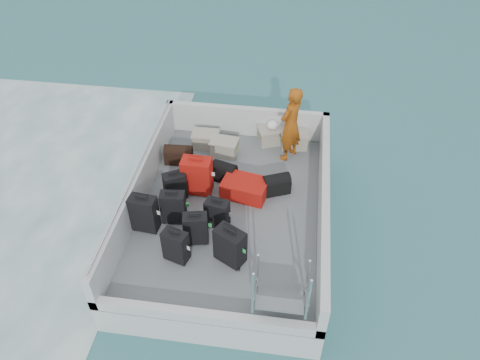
# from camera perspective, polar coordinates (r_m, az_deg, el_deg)

# --- Properties ---
(ground) EXTENTS (160.00, 160.00, 0.00)m
(ground) POSITION_cam_1_polar(r_m,az_deg,el_deg) (9.36, -1.19, -6.13)
(ground) COLOR #1C5962
(ground) RESTS_ON ground
(wake_foam) EXTENTS (10.00, 10.00, 0.00)m
(wake_foam) POSITION_cam_1_polar(r_m,az_deg,el_deg) (10.99, -26.77, -2.89)
(wake_foam) COLOR white
(wake_foam) RESTS_ON ground
(ferry_hull) EXTENTS (3.60, 5.00, 0.60)m
(ferry_hull) POSITION_cam_1_polar(r_m,az_deg,el_deg) (9.14, -1.21, -4.86)
(ferry_hull) COLOR silver
(ferry_hull) RESTS_ON ground
(deck) EXTENTS (3.30, 4.70, 0.02)m
(deck) POSITION_cam_1_polar(r_m,az_deg,el_deg) (8.92, -1.24, -3.48)
(deck) COLOR slate
(deck) RESTS_ON ferry_hull
(deck_fittings) EXTENTS (3.60, 5.00, 0.90)m
(deck_fittings) POSITION_cam_1_polar(r_m,az_deg,el_deg) (8.39, 0.72, -3.40)
(deck_fittings) COLOR #B8BCBC
(deck_fittings) RESTS_ON deck
(suitcase_0) EXTENTS (0.50, 0.31, 0.74)m
(suitcase_0) POSITION_cam_1_polar(r_m,az_deg,el_deg) (8.46, -11.60, -4.05)
(suitcase_0) COLOR black
(suitcase_0) RESTS_ON deck
(suitcase_1) EXTENTS (0.46, 0.29, 0.66)m
(suitcase_1) POSITION_cam_1_polar(r_m,az_deg,el_deg) (8.54, -8.12, -3.34)
(suitcase_1) COLOR black
(suitcase_1) RESTS_ON deck
(suitcase_2) EXTENTS (0.48, 0.42, 0.59)m
(suitcase_2) POSITION_cam_1_polar(r_m,az_deg,el_deg) (9.00, -7.93, -0.78)
(suitcase_2) COLOR black
(suitcase_2) RESTS_ON deck
(suitcase_3) EXTENTS (0.47, 0.35, 0.63)m
(suitcase_3) POSITION_cam_1_polar(r_m,az_deg,el_deg) (7.92, -7.83, -8.00)
(suitcase_3) COLOR black
(suitcase_3) RESTS_ON deck
(suitcase_4) EXTENTS (0.46, 0.33, 0.62)m
(suitcase_4) POSITION_cam_1_polar(r_m,az_deg,el_deg) (8.15, -5.41, -5.95)
(suitcase_4) COLOR black
(suitcase_4) RESTS_ON deck
(suitcase_5) EXTENTS (0.57, 0.35, 0.78)m
(suitcase_5) POSITION_cam_1_polar(r_m,az_deg,el_deg) (9.03, -5.26, 0.47)
(suitcase_5) COLOR #B1100D
(suitcase_5) RESTS_ON deck
(suitcase_6) EXTENTS (0.58, 0.50, 0.69)m
(suitcase_6) POSITION_cam_1_polar(r_m,az_deg,el_deg) (7.81, -1.22, -8.07)
(suitcase_6) COLOR black
(suitcase_6) RESTS_ON deck
(suitcase_7) EXTENTS (0.46, 0.32, 0.59)m
(suitcase_7) POSITION_cam_1_polar(r_m,az_deg,el_deg) (8.39, -2.79, -4.15)
(suitcase_7) COLOR black
(suitcase_7) RESTS_ON deck
(suitcase_8) EXTENTS (0.95, 0.72, 0.34)m
(suitcase_8) POSITION_cam_1_polar(r_m,az_deg,el_deg) (9.07, 0.60, -0.98)
(suitcase_8) COLOR #B1100D
(suitcase_8) RESTS_ON deck
(duffel_0) EXTENTS (0.59, 0.33, 0.32)m
(duffel_0) POSITION_cam_1_polar(r_m,az_deg,el_deg) (9.93, -7.48, 2.93)
(duffel_0) COLOR black
(duffel_0) RESTS_ON deck
(duffel_1) EXTENTS (0.54, 0.42, 0.32)m
(duffel_1) POSITION_cam_1_polar(r_m,az_deg,el_deg) (9.42, -1.93, 0.84)
(duffel_1) COLOR black
(duffel_1) RESTS_ON deck
(duffel_2) EXTENTS (0.59, 0.48, 0.32)m
(duffel_2) POSITION_cam_1_polar(r_m,az_deg,el_deg) (9.16, 4.47, -0.65)
(duffel_2) COLOR black
(duffel_2) RESTS_ON deck
(crate_0) EXTENTS (0.55, 0.38, 0.33)m
(crate_0) POSITION_cam_1_polar(r_m,az_deg,el_deg) (10.30, -4.20, 4.85)
(crate_0) COLOR #AAA694
(crate_0) RESTS_ON deck
(crate_1) EXTENTS (0.58, 0.44, 0.33)m
(crate_1) POSITION_cam_1_polar(r_m,az_deg,el_deg) (10.06, -1.91, 3.96)
(crate_1) COLOR #AAA694
(crate_1) RESTS_ON deck
(crate_2) EXTENTS (0.67, 0.57, 0.34)m
(crate_2) POSITION_cam_1_polar(r_m,az_deg,el_deg) (10.42, 3.91, 5.40)
(crate_2) COLOR #AAA694
(crate_2) RESTS_ON deck
(crate_3) EXTENTS (0.60, 0.45, 0.33)m
(crate_3) POSITION_cam_1_polar(r_m,az_deg,el_deg) (10.34, 6.62, 4.84)
(crate_3) COLOR #AAA694
(crate_3) RESTS_ON deck
(yellow_bag) EXTENTS (0.28, 0.26, 0.22)m
(yellow_bag) POSITION_cam_1_polar(r_m,az_deg,el_deg) (10.45, 5.25, 5.01)
(yellow_bag) COLOR gold
(yellow_bag) RESTS_ON deck
(white_bag) EXTENTS (0.24, 0.24, 0.18)m
(white_bag) POSITION_cam_1_polar(r_m,az_deg,el_deg) (10.27, 3.98, 6.58)
(white_bag) COLOR white
(white_bag) RESTS_ON crate_2
(passenger) EXTENTS (0.66, 0.73, 1.66)m
(passenger) POSITION_cam_1_polar(r_m,az_deg,el_deg) (9.65, 6.21, 6.77)
(passenger) COLOR #D46214
(passenger) RESTS_ON deck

